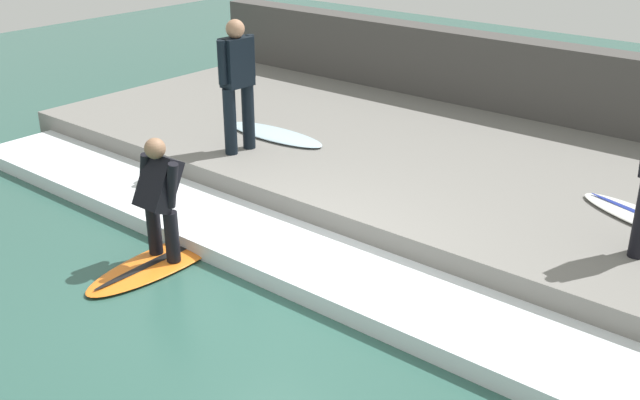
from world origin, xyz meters
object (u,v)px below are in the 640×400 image
at_px(surfer_riding, 159,193).
at_px(surfboard_riding, 165,259).
at_px(surfer_waiting_near, 237,79).
at_px(surfboard_waiting_near, 275,134).

bearing_deg(surfer_riding, surfboard_riding, 180.00).
distance_m(surfer_waiting_near, surfboard_waiting_near, 1.17).
xyz_separation_m(surfboard_riding, surfboard_waiting_near, (2.84, 1.04, 0.41)).
relative_size(surfer_waiting_near, surfboard_waiting_near, 1.04).
distance_m(surfboard_riding, surfboard_waiting_near, 3.05).
bearing_deg(surfboard_waiting_near, surfer_riding, -159.84).
distance_m(surfer_riding, surfboard_waiting_near, 3.04).
bearing_deg(surfer_riding, surfer_waiting_near, 25.15).
bearing_deg(surfer_waiting_near, surfer_riding, -154.85).
relative_size(surfer_riding, surfer_waiting_near, 0.77).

